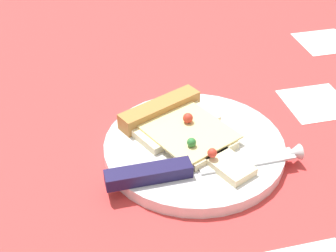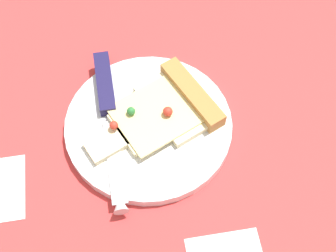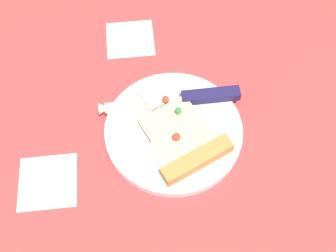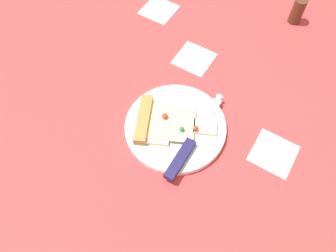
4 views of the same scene
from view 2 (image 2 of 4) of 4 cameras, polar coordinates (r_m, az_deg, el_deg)
ground_plane at (r=67.58cm, az=2.51°, el=3.62°), size 150.55×150.55×3.00cm
plate at (r=62.34cm, az=-2.45°, el=0.05°), size 22.77×22.77×1.59cm
pizza_slice at (r=61.68cm, az=-0.48°, el=1.96°), size 19.07×14.75×2.62cm
knife at (r=62.40cm, az=-7.49°, el=1.90°), size 2.37×24.02×2.45cm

